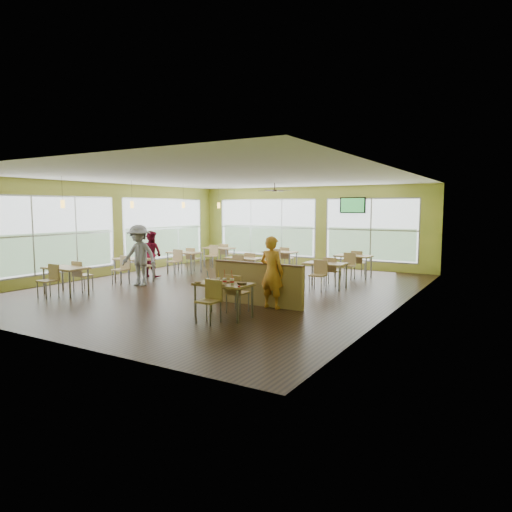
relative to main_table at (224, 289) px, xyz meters
name	(u,v)px	position (x,y,z in m)	size (l,w,h in m)	color
room	(225,234)	(-2.00, 3.00, 0.97)	(12.00, 12.04, 3.20)	black
window_bays	(214,231)	(-4.65, 6.08, 0.85)	(9.24, 10.24, 2.38)	white
main_table	(224,289)	(0.00, 0.00, 0.00)	(1.22, 1.52, 0.87)	tan
half_wall_divider	(258,284)	(0.00, 1.45, -0.11)	(2.40, 0.14, 1.04)	tan
dining_tables	(229,259)	(-3.05, 4.71, 0.00)	(6.92, 8.72, 0.87)	tan
pendant_lights	(158,205)	(-5.20, 3.68, 1.82)	(0.11, 7.31, 0.86)	#2D2119
ceiling_fan	(275,190)	(-2.00, 6.00, 2.32)	(1.25, 1.25, 0.29)	#2D2119
tv_backwall	(353,205)	(-0.20, 8.90, 1.82)	(1.00, 0.07, 0.60)	black
man_plaid	(272,272)	(0.43, 1.36, 0.22)	(0.62, 0.41, 1.70)	orange
patron_maroon	(151,254)	(-5.42, 3.54, 0.16)	(0.77, 0.60, 1.58)	maroon
patron_grey	(139,255)	(-4.50, 2.04, 0.29)	(1.19, 0.69, 1.84)	slate
cup_blue	(208,281)	(-0.26, -0.21, 0.18)	(0.08, 0.08, 0.30)	white
cup_yellow	(218,280)	(-0.10, -0.05, 0.18)	(0.08, 0.08, 0.30)	white
cup_red_near	(225,281)	(0.11, -0.11, 0.19)	(0.09, 0.09, 0.34)	white
cup_red_far	(232,281)	(0.27, -0.08, 0.19)	(0.09, 0.09, 0.33)	white
food_basket	(242,283)	(0.45, 0.02, 0.15)	(0.22, 0.22, 0.05)	black
ketchup_cup	(239,286)	(0.55, -0.24, 0.13)	(0.05, 0.05, 0.02)	#A01714
wrapper_left	(198,282)	(-0.46, -0.30, 0.14)	(0.17, 0.15, 0.04)	#9C744B
wrapper_mid	(228,282)	(0.06, 0.09, 0.14)	(0.20, 0.18, 0.05)	#9C744B
wrapper_right	(222,285)	(0.16, -0.30, 0.14)	(0.16, 0.14, 0.04)	#9C744B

